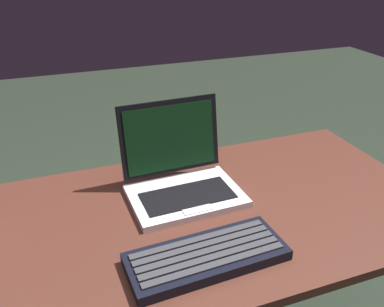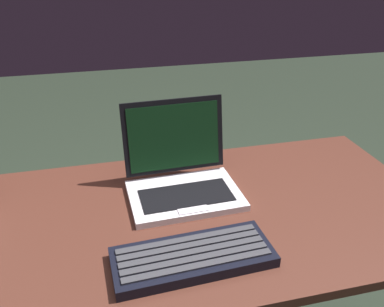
% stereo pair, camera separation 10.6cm
% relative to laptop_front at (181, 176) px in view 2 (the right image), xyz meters
% --- Properties ---
extents(desk, '(1.48, 0.65, 0.72)m').
position_rel_laptop_front_xyz_m(desk, '(-0.09, -0.11, -0.19)').
color(desk, '#4D271C').
rests_on(desk, ground).
extents(laptop_front, '(0.30, 0.25, 0.24)m').
position_rel_laptop_front_xyz_m(laptop_front, '(0.00, 0.00, 0.00)').
color(laptop_front, silver).
rests_on(laptop_front, desk).
extents(external_keyboard, '(0.35, 0.15, 0.03)m').
position_rel_laptop_front_xyz_m(external_keyboard, '(-0.04, -0.28, -0.04)').
color(external_keyboard, black).
rests_on(external_keyboard, desk).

